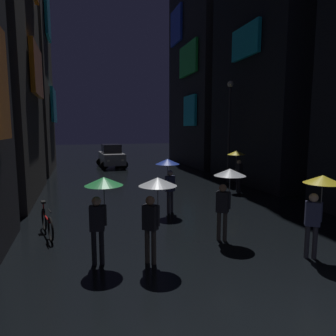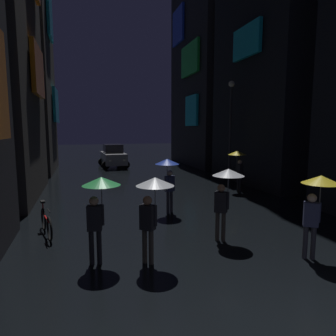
{
  "view_description": "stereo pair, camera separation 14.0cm",
  "coord_description": "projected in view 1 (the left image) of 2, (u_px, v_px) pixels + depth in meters",
  "views": [
    {
      "loc": [
        -3.61,
        -2.84,
        3.25
      ],
      "look_at": [
        0.0,
        9.16,
        1.59
      ],
      "focal_mm": 32.0,
      "sensor_mm": 36.0,
      "label": 1
    },
    {
      "loc": [
        -3.48,
        -2.88,
        3.25
      ],
      "look_at": [
        0.0,
        9.16,
        1.59
      ],
      "focal_mm": 32.0,
      "sensor_mm": 36.0,
      "label": 2
    }
  ],
  "objects": [
    {
      "name": "building_left_far",
      "position": [
        19.0,
        65.0,
        21.52
      ],
      "size": [
        4.25,
        7.23,
        15.49
      ],
      "color": "#33302D",
      "rests_on": "ground"
    },
    {
      "name": "building_right_far",
      "position": [
        205.0,
        72.0,
        26.57
      ],
      "size": [
        4.25,
        9.0,
        16.42
      ],
      "color": "#232328",
      "rests_on": "ground"
    },
    {
      "name": "pedestrian_foreground_left_yellow",
      "position": [
        319.0,
        193.0,
        7.33
      ],
      "size": [
        0.9,
        0.9,
        2.12
      ],
      "color": "#2D2D38",
      "rests_on": "ground"
    },
    {
      "name": "pedestrian_near_crossing_blue",
      "position": [
        168.0,
        171.0,
        11.27
      ],
      "size": [
        0.9,
        0.9,
        2.12
      ],
      "color": "#2D2D38",
      "rests_on": "ground"
    },
    {
      "name": "pedestrian_far_right_clear",
      "position": [
        227.0,
        184.0,
        8.51
      ],
      "size": [
        0.9,
        0.9,
        2.12
      ],
      "color": "#38332D",
      "rests_on": "ground"
    },
    {
      "name": "pedestrian_midstreet_centre_green",
      "position": [
        102.0,
        196.0,
        7.03
      ],
      "size": [
        0.9,
        0.9,
        2.12
      ],
      "color": "black",
      "rests_on": "ground"
    },
    {
      "name": "pedestrian_foreground_right_clear",
      "position": [
        155.0,
        196.0,
        7.02
      ],
      "size": [
        0.9,
        0.9,
        2.12
      ],
      "color": "#38332D",
      "rests_on": "ground"
    },
    {
      "name": "pedestrian_midstreet_left_yellow",
      "position": [
        237.0,
        160.0,
        15.18
      ],
      "size": [
        0.9,
        0.9,
        2.12
      ],
      "color": "black",
      "rests_on": "ground"
    },
    {
      "name": "bicycle_parked_at_storefront",
      "position": [
        47.0,
        223.0,
        9.11
      ],
      "size": [
        0.52,
        1.78,
        0.96
      ],
      "color": "black",
      "rests_on": "ground"
    },
    {
      "name": "car_distant",
      "position": [
        111.0,
        156.0,
        25.12
      ],
      "size": [
        2.38,
        4.21,
        1.92
      ],
      "color": "#99999E",
      "rests_on": "ground"
    },
    {
      "name": "streetlamp_right_far",
      "position": [
        229.0,
        121.0,
        17.62
      ],
      "size": [
        0.36,
        0.36,
        5.98
      ],
      "color": "#2D2D33",
      "rests_on": "ground"
    }
  ]
}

